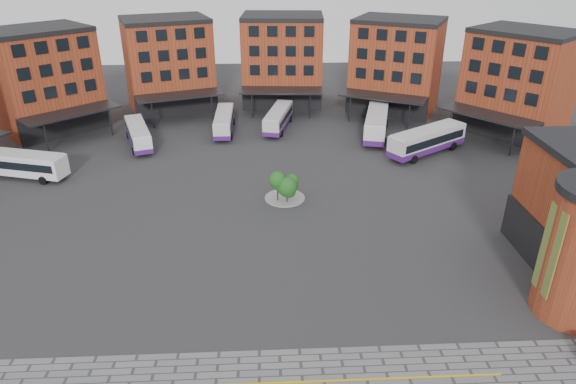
{
  "coord_description": "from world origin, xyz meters",
  "views": [
    {
      "loc": [
        -0.13,
        -38.0,
        25.58
      ],
      "look_at": [
        2.03,
        5.5,
        4.0
      ],
      "focal_mm": 32.0,
      "sensor_mm": 36.0,
      "label": 1
    }
  ],
  "objects_px": {
    "tree_island": "(285,186)",
    "bus_a": "(21,163)",
    "bus_d": "(278,118)",
    "bus_f": "(427,140)",
    "bus_e": "(376,123)",
    "bus_c": "(224,121)",
    "bus_b": "(138,134)"
  },
  "relations": [
    {
      "from": "bus_b",
      "to": "bus_a",
      "type": "bearing_deg",
      "value": -157.95
    },
    {
      "from": "bus_a",
      "to": "bus_f",
      "type": "bearing_deg",
      "value": -68.48
    },
    {
      "from": "bus_b",
      "to": "bus_d",
      "type": "xyz_separation_m",
      "value": [
        19.36,
        5.9,
        0.03
      ]
    },
    {
      "from": "bus_c",
      "to": "bus_e",
      "type": "relative_size",
      "value": 0.81
    },
    {
      "from": "bus_a",
      "to": "bus_d",
      "type": "relative_size",
      "value": 1.04
    },
    {
      "from": "bus_c",
      "to": "bus_d",
      "type": "relative_size",
      "value": 0.96
    },
    {
      "from": "bus_b",
      "to": "bus_f",
      "type": "xyz_separation_m",
      "value": [
        38.52,
        -5.0,
        0.28
      ]
    },
    {
      "from": "bus_b",
      "to": "bus_d",
      "type": "distance_m",
      "value": 20.24
    },
    {
      "from": "bus_e",
      "to": "bus_b",
      "type": "bearing_deg",
      "value": -161.63
    },
    {
      "from": "tree_island",
      "to": "bus_f",
      "type": "bearing_deg",
      "value": 33.57
    },
    {
      "from": "bus_a",
      "to": "bus_d",
      "type": "distance_m",
      "value": 34.77
    },
    {
      "from": "tree_island",
      "to": "bus_c",
      "type": "height_order",
      "value": "tree_island"
    },
    {
      "from": "tree_island",
      "to": "bus_a",
      "type": "height_order",
      "value": "tree_island"
    },
    {
      "from": "bus_a",
      "to": "bus_e",
      "type": "relative_size",
      "value": 0.88
    },
    {
      "from": "bus_f",
      "to": "bus_d",
      "type": "bearing_deg",
      "value": -152.84
    },
    {
      "from": "bus_e",
      "to": "tree_island",
      "type": "bearing_deg",
      "value": -110.42
    },
    {
      "from": "bus_a",
      "to": "bus_b",
      "type": "distance_m",
      "value": 15.3
    },
    {
      "from": "tree_island",
      "to": "bus_b",
      "type": "bearing_deg",
      "value": 137.46
    },
    {
      "from": "bus_a",
      "to": "bus_b",
      "type": "bearing_deg",
      "value": -33.17
    },
    {
      "from": "bus_b",
      "to": "bus_c",
      "type": "relative_size",
      "value": 1.02
    },
    {
      "from": "bus_d",
      "to": "bus_e",
      "type": "xyz_separation_m",
      "value": [
        13.93,
        -3.7,
        0.29
      ]
    },
    {
      "from": "tree_island",
      "to": "bus_e",
      "type": "distance_m",
      "value": 24.34
    },
    {
      "from": "bus_b",
      "to": "bus_f",
      "type": "bearing_deg",
      "value": -26.43
    },
    {
      "from": "bus_a",
      "to": "bus_c",
      "type": "relative_size",
      "value": 1.08
    },
    {
      "from": "bus_a",
      "to": "bus_c",
      "type": "bearing_deg",
      "value": -41.16
    },
    {
      "from": "tree_island",
      "to": "bus_c",
      "type": "distance_m",
      "value": 23.97
    },
    {
      "from": "bus_a",
      "to": "bus_d",
      "type": "height_order",
      "value": "bus_a"
    },
    {
      "from": "bus_a",
      "to": "bus_f",
      "type": "height_order",
      "value": "bus_f"
    },
    {
      "from": "bus_b",
      "to": "bus_f",
      "type": "height_order",
      "value": "bus_f"
    },
    {
      "from": "bus_b",
      "to": "bus_e",
      "type": "distance_m",
      "value": 33.36
    },
    {
      "from": "bus_a",
      "to": "bus_d",
      "type": "xyz_separation_m",
      "value": [
        30.89,
        15.96,
        -0.24
      ]
    },
    {
      "from": "bus_e",
      "to": "bus_f",
      "type": "bearing_deg",
      "value": -39.41
    }
  ]
}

